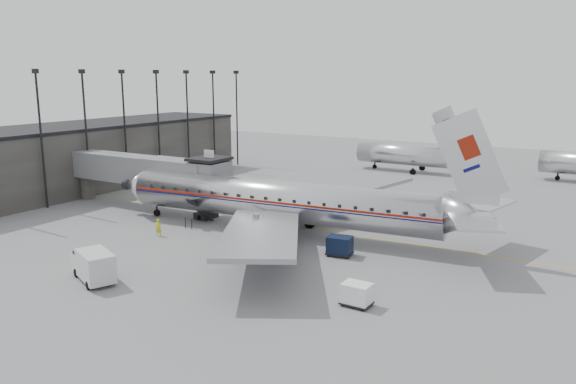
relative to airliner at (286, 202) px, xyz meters
name	(u,v)px	position (x,y,z in m)	size (l,w,h in m)	color
ground	(261,240)	(-0.77, -3.08, -3.07)	(160.00, 160.00, 0.00)	slate
terminal	(92,155)	(-34.77, 6.92, 0.93)	(12.00, 46.00, 8.00)	#363331
apron_line	(322,229)	(2.23, 2.92, -3.06)	(0.15, 60.00, 0.01)	gold
jet_bridge	(153,172)	(-17.43, 0.59, 1.11)	(21.00, 6.20, 7.10)	#5D5F62
floodlight_masts	(142,123)	(-28.27, 9.92, 5.30)	(0.90, 42.25, 15.25)	black
distant_aircraft_near	(404,154)	(-2.56, 38.92, -0.33)	(16.39, 3.20, 10.26)	silver
airliner	(286,202)	(0.00, 0.00, 0.00)	(38.51, 35.54, 12.19)	silver
service_van	(93,264)	(-5.52, -17.74, -1.86)	(5.21, 3.65, 2.29)	silver
baggage_cart_navy	(340,245)	(7.22, -3.35, -2.20)	(2.28, 1.87, 1.62)	black
baggage_cart_white	(357,294)	(12.68, -12.04, -2.27)	(1.94, 1.50, 1.50)	white
ramp_worker	(159,228)	(-9.55, -6.93, -2.25)	(0.60, 0.39, 1.64)	#C6D519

